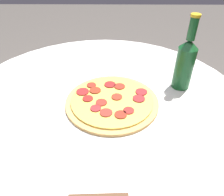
# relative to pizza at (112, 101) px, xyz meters

# --- Properties ---
(table) EXTENTS (0.98, 0.98, 0.72)m
(table) POSITION_rel_pizza_xyz_m (-0.02, -0.04, -0.17)
(table) COLOR silver
(table) RESTS_ON ground_plane
(pizza) EXTENTS (0.30, 0.30, 0.02)m
(pizza) POSITION_rel_pizza_xyz_m (0.00, 0.00, 0.00)
(pizza) COLOR tan
(pizza) RESTS_ON table
(beer_bottle) EXTENTS (0.06, 0.06, 0.25)m
(beer_bottle) POSITION_rel_pizza_xyz_m (-0.10, 0.24, 0.09)
(beer_bottle) COLOR #144C23
(beer_bottle) RESTS_ON table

